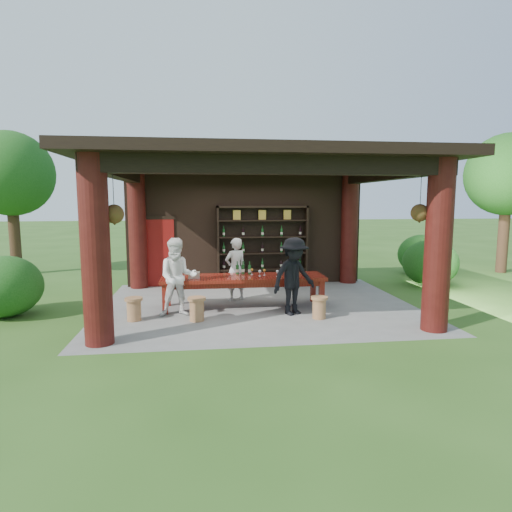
{
  "coord_description": "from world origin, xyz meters",
  "views": [
    {
      "loc": [
        -1.34,
        -10.0,
        2.52
      ],
      "look_at": [
        0.0,
        0.4,
        1.15
      ],
      "focal_mm": 30.0,
      "sensor_mm": 36.0,
      "label": 1
    }
  ],
  "objects": [
    {
      "name": "stool_near_right",
      "position": [
        1.15,
        -1.31,
        0.25
      ],
      "size": [
        0.36,
        0.36,
        0.48
      ],
      "rotation": [
        0.0,
        0.0,
        0.32
      ],
      "color": "#915E3A",
      "rests_on": "ground"
    },
    {
      "name": "guest_woman",
      "position": [
        -1.86,
        -0.69,
        0.86
      ],
      "size": [
        0.89,
        0.72,
        1.71
      ],
      "primitive_type": "imported",
      "rotation": [
        0.0,
        0.0,
        0.09
      ],
      "color": "white",
      "rests_on": "ground"
    },
    {
      "name": "shrubs",
      "position": [
        2.42,
        0.3,
        0.56
      ],
      "size": [
        14.88,
        7.99,
        1.36
      ],
      "color": "#194C14",
      "rests_on": "ground"
    },
    {
      "name": "wine_shelf",
      "position": [
        0.46,
        2.45,
        1.18
      ],
      "size": [
        2.69,
        0.41,
        2.36
      ],
      "color": "black",
      "rests_on": "ground"
    },
    {
      "name": "tasting_table",
      "position": [
        -0.37,
        -0.15,
        0.64
      ],
      "size": [
        3.82,
        1.01,
        0.75
      ],
      "rotation": [
        0.0,
        0.0,
        -0.01
      ],
      "color": "#62150E",
      "rests_on": "ground"
    },
    {
      "name": "pavilion",
      "position": [
        -0.01,
        0.43,
        2.13
      ],
      "size": [
        7.5,
        6.0,
        3.6
      ],
      "color": "slate",
      "rests_on": "ground"
    },
    {
      "name": "table_glasses",
      "position": [
        0.29,
        -0.13,
        0.82
      ],
      "size": [
        0.98,
        0.39,
        0.15
      ],
      "color": "silver",
      "rests_on": "tasting_table"
    },
    {
      "name": "guest_man",
      "position": [
        0.67,
        -0.91,
        0.86
      ],
      "size": [
        1.28,
        1.07,
        1.71
      ],
      "primitive_type": "imported",
      "rotation": [
        0.0,
        0.0,
        0.48
      ],
      "color": "black",
      "rests_on": "ground"
    },
    {
      "name": "napkin_basket",
      "position": [
        -1.52,
        -0.27,
        0.82
      ],
      "size": [
        0.26,
        0.18,
        0.14
      ],
      "primitive_type": "cube",
      "rotation": [
        0.0,
        0.0,
        -0.01
      ],
      "color": "#BF6672",
      "rests_on": "tasting_table"
    },
    {
      "name": "ground",
      "position": [
        0.0,
        0.0,
        0.0
      ],
      "size": [
        90.0,
        90.0,
        0.0
      ],
      "primitive_type": "plane",
      "color": "#2D5119",
      "rests_on": "ground"
    },
    {
      "name": "stool_far_left",
      "position": [
        -2.77,
        -0.98,
        0.26
      ],
      "size": [
        0.37,
        0.37,
        0.49
      ],
      "rotation": [
        0.0,
        0.0,
        0.0
      ],
      "color": "#915E3A",
      "rests_on": "ground"
    },
    {
      "name": "table_bottles",
      "position": [
        -0.34,
        0.15,
        0.9
      ],
      "size": [
        0.38,
        0.13,
        0.31
      ],
      "color": "#194C1E",
      "rests_on": "tasting_table"
    },
    {
      "name": "host",
      "position": [
        -0.49,
        0.65,
        0.79
      ],
      "size": [
        0.68,
        0.58,
        1.59
      ],
      "primitive_type": "imported",
      "rotation": [
        0.0,
        0.0,
        3.55
      ],
      "color": "beige",
      "rests_on": "ground"
    },
    {
      "name": "trees",
      "position": [
        3.91,
        2.05,
        3.37
      ],
      "size": [
        20.61,
        10.99,
        4.8
      ],
      "color": "#3F2819",
      "rests_on": "ground"
    },
    {
      "name": "stool_near_left",
      "position": [
        -1.45,
        -1.16,
        0.27
      ],
      "size": [
        0.38,
        0.38,
        0.5
      ],
      "rotation": [
        0.0,
        0.0,
        -0.26
      ],
      "color": "#915E3A",
      "rests_on": "ground"
    }
  ]
}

